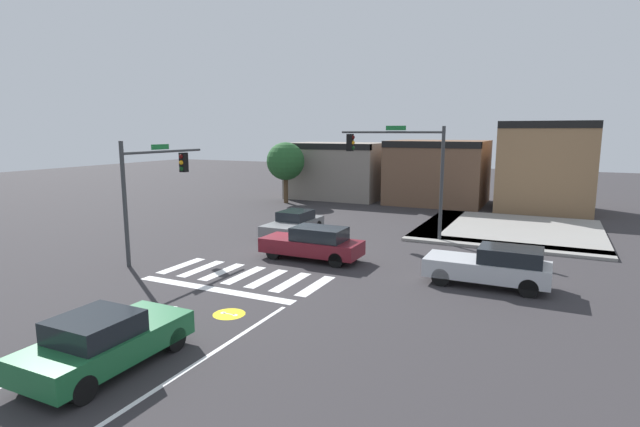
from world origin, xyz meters
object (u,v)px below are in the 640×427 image
at_px(car_green, 105,341).
at_px(roadside_tree, 286,162).
at_px(traffic_signal_northeast, 401,160).
at_px(traffic_signal_southwest, 154,178).
at_px(car_silver, 492,266).
at_px(car_maroon, 313,243).
at_px(car_gray, 294,223).

bearing_deg(car_green, roadside_tree, 20.53).
bearing_deg(traffic_signal_northeast, roadside_tree, -36.34).
bearing_deg(traffic_signal_southwest, car_silver, -81.67).
bearing_deg(car_green, car_maroon, -0.07).
bearing_deg(traffic_signal_northeast, traffic_signal_southwest, 44.42).
relative_size(car_silver, roadside_tree, 0.92).
bearing_deg(car_silver, car_gray, -22.87).
relative_size(traffic_signal_southwest, car_maroon, 1.17).
bearing_deg(car_silver, traffic_signal_northeast, -50.10).
bearing_deg(car_green, car_gray, 11.77).
xyz_separation_m(car_maroon, roadside_tree, (-9.98, 15.09, 2.60)).
xyz_separation_m(traffic_signal_northeast, roadside_tree, (-12.20, 8.98, -0.91)).
relative_size(traffic_signal_northeast, car_gray, 1.35).
bearing_deg(traffic_signal_northeast, car_maroon, 70.00).
height_order(car_green, roadside_tree, roadside_tree).
relative_size(car_gray, roadside_tree, 0.92).
height_order(traffic_signal_northeast, roadside_tree, traffic_signal_northeast).
relative_size(car_silver, car_maroon, 0.98).
xyz_separation_m(traffic_signal_southwest, roadside_tree, (-3.23, 17.77, -0.32)).
xyz_separation_m(traffic_signal_southwest, car_maroon, (6.75, 2.68, -2.92)).
bearing_deg(car_maroon, car_silver, 175.95).
height_order(car_green, car_gray, car_green).
distance_m(traffic_signal_northeast, car_green, 18.12).
relative_size(traffic_signal_northeast, car_maroon, 1.32).
height_order(car_silver, roadside_tree, roadside_tree).
xyz_separation_m(car_green, car_maroon, (0.02, 11.51, 0.05)).
distance_m(car_silver, car_maroon, 7.82).
height_order(traffic_signal_southwest, roadside_tree, traffic_signal_southwest).
distance_m(traffic_signal_southwest, car_green, 11.50).
distance_m(traffic_signal_northeast, car_gray, 6.85).
distance_m(traffic_signal_northeast, roadside_tree, 15.17).
xyz_separation_m(car_green, car_gray, (-3.26, 15.63, -0.01)).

